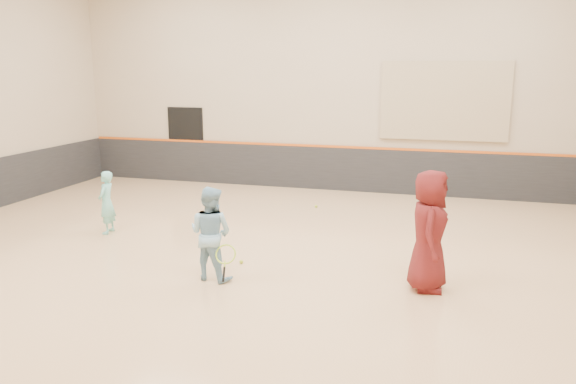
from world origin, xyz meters
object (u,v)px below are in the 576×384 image
(young_man, at_px, (429,231))
(spare_racket, at_px, (205,225))
(instructor, at_px, (211,233))
(girl, at_px, (107,202))

(young_man, bearing_deg, spare_racket, 62.72)
(young_man, distance_m, spare_racket, 5.29)
(instructor, bearing_deg, girl, -19.73)
(instructor, xyz_separation_m, young_man, (3.35, 0.51, 0.17))
(girl, height_order, young_man, young_man)
(young_man, height_order, spare_racket, young_man)
(girl, distance_m, young_man, 6.56)
(girl, bearing_deg, young_man, 69.96)
(girl, height_order, spare_racket, girl)
(instructor, bearing_deg, spare_racket, -53.63)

